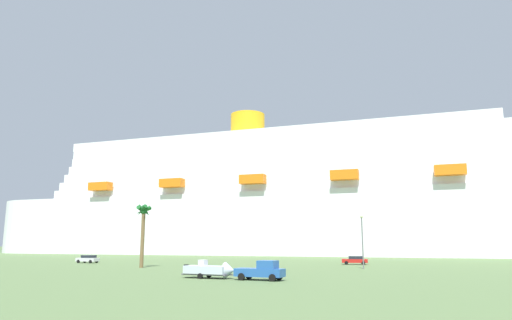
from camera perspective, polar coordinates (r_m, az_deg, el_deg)
ground_plane at (r=104.78m, az=2.10°, el=-12.64°), size 600.00×600.00×0.00m
cruise_ship at (r=149.52m, az=12.43°, el=-5.29°), size 287.53×53.11×56.98m
pickup_truck at (r=52.27m, az=0.72°, el=-13.85°), size 5.85×2.98×2.20m
small_boat_on_trailer at (r=55.11m, az=-5.59°, el=-13.71°), size 7.47×2.98×2.15m
palm_tree at (r=79.66m, az=-14.07°, el=-7.26°), size 2.97×2.70×10.61m
street_lamp at (r=75.19m, az=13.30°, el=-9.07°), size 0.56×0.56×8.61m
parked_car_red_hatchback at (r=89.96m, az=12.41°, el=-12.27°), size 4.93×2.36×1.58m
parked_car_silver_sedan at (r=100.34m, az=-20.51°, el=-11.64°), size 4.60×2.39×1.58m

